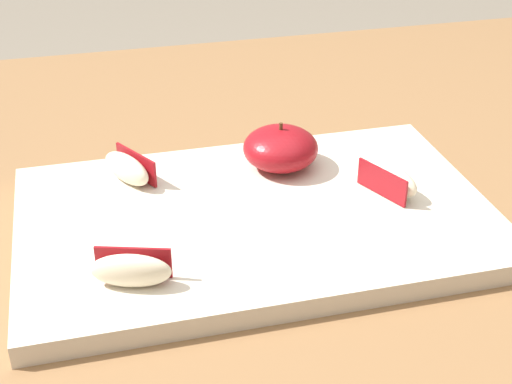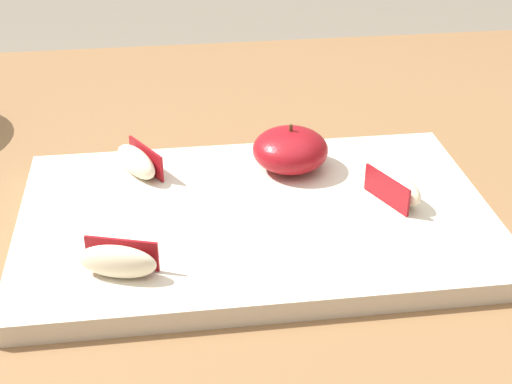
{
  "view_description": "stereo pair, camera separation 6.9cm",
  "coord_description": "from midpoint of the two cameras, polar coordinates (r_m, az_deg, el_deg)",
  "views": [
    {
      "loc": [
        -0.14,
        -0.65,
        1.14
      ],
      "look_at": [
        0.01,
        -0.06,
        0.79
      ],
      "focal_mm": 52.47,
      "sensor_mm": 36.0,
      "label": 1
    },
    {
      "loc": [
        -0.07,
        -0.66,
        1.14
      ],
      "look_at": [
        0.01,
        -0.06,
        0.79
      ],
      "focal_mm": 52.47,
      "sensor_mm": 36.0,
      "label": 2
    }
  ],
  "objects": [
    {
      "name": "apple_wedge_front",
      "position": [
        0.76,
        -12.36,
        1.72
      ],
      "size": [
        0.05,
        0.07,
        0.03
      ],
      "color": "beige",
      "rests_on": "cutting_board"
    },
    {
      "name": "dining_table",
      "position": [
        0.82,
        -4.18,
        -6.33
      ],
      "size": [
        1.26,
        0.95,
        0.75
      ],
      "color": "brown",
      "rests_on": "ground_plane"
    },
    {
      "name": "apple_wedge_back",
      "position": [
        0.73,
        7.51,
        0.94
      ],
      "size": [
        0.05,
        0.07,
        0.03
      ],
      "color": "beige",
      "rests_on": "cutting_board"
    },
    {
      "name": "apple_half_skin_up",
      "position": [
        0.77,
        -0.69,
        3.3
      ],
      "size": [
        0.08,
        0.08,
        0.05
      ],
      "color": "maroon",
      "rests_on": "cutting_board"
    },
    {
      "name": "cutting_board",
      "position": [
        0.71,
        -2.8,
        -2.17
      ],
      "size": [
        0.44,
        0.28,
        0.02
      ],
      "color": "beige",
      "rests_on": "dining_table"
    },
    {
      "name": "apple_wedge_left",
      "position": [
        0.62,
        -12.74,
        -5.91
      ],
      "size": [
        0.07,
        0.04,
        0.03
      ],
      "color": "beige",
      "rests_on": "cutting_board"
    }
  ]
}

